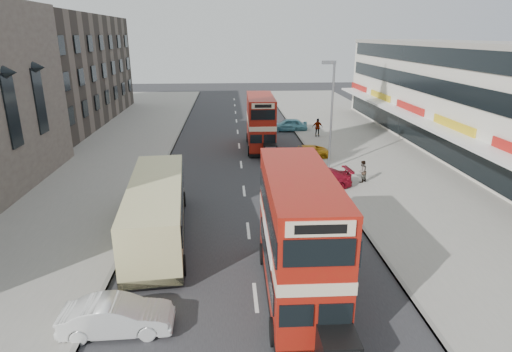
# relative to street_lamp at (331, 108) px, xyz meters

# --- Properties ---
(ground) EXTENTS (160.00, 160.00, 0.00)m
(ground) POSITION_rel_street_lamp_xyz_m (-6.52, -18.00, -4.78)
(ground) COLOR #28282B
(ground) RESTS_ON ground
(road_surface) EXTENTS (12.00, 90.00, 0.01)m
(road_surface) POSITION_rel_street_lamp_xyz_m (-6.52, 2.00, -4.78)
(road_surface) COLOR #28282B
(road_surface) RESTS_ON ground
(pavement_right) EXTENTS (12.00, 90.00, 0.15)m
(pavement_right) POSITION_rel_street_lamp_xyz_m (5.48, 2.00, -4.71)
(pavement_right) COLOR gray
(pavement_right) RESTS_ON ground
(pavement_left) EXTENTS (12.00, 90.00, 0.15)m
(pavement_left) POSITION_rel_street_lamp_xyz_m (-18.52, 2.00, -4.71)
(pavement_left) COLOR gray
(pavement_left) RESTS_ON ground
(kerb_left) EXTENTS (0.20, 90.00, 0.16)m
(kerb_left) POSITION_rel_street_lamp_xyz_m (-12.62, 2.00, -4.71)
(kerb_left) COLOR gray
(kerb_left) RESTS_ON ground
(kerb_right) EXTENTS (0.20, 90.00, 0.16)m
(kerb_right) POSITION_rel_street_lamp_xyz_m (-0.42, 2.00, -4.71)
(kerb_right) COLOR gray
(kerb_right) RESTS_ON ground
(brick_terrace) EXTENTS (14.00, 28.00, 12.00)m
(brick_terrace) POSITION_rel_street_lamp_xyz_m (-28.52, 20.00, 1.22)
(brick_terrace) COLOR #66594C
(brick_terrace) RESTS_ON ground
(commercial_row) EXTENTS (9.90, 46.20, 9.30)m
(commercial_row) POSITION_rel_street_lamp_xyz_m (13.42, 4.00, -0.09)
(commercial_row) COLOR silver
(commercial_row) RESTS_ON ground
(street_lamp) EXTENTS (1.00, 0.20, 8.12)m
(street_lamp) POSITION_rel_street_lamp_xyz_m (0.00, 0.00, 0.00)
(street_lamp) COLOR slate
(street_lamp) RESTS_ON ground
(bus_main) EXTENTS (2.52, 8.85, 4.86)m
(bus_main) POSITION_rel_street_lamp_xyz_m (-4.87, -15.89, -2.22)
(bus_main) COLOR black
(bus_main) RESTS_ON ground
(bus_second) EXTENTS (2.42, 8.35, 4.57)m
(bus_second) POSITION_rel_street_lamp_xyz_m (-4.59, 7.09, -2.38)
(bus_second) COLOR black
(bus_second) RESTS_ON ground
(coach) EXTENTS (3.52, 10.41, 2.71)m
(coach) POSITION_rel_street_lamp_xyz_m (-11.14, -10.39, -3.19)
(coach) COLOR black
(coach) RESTS_ON ground
(car_left_front) EXTENTS (3.85, 1.43, 1.26)m
(car_left_front) POSITION_rel_street_lamp_xyz_m (-11.42, -17.71, -4.16)
(car_left_front) COLOR silver
(car_left_front) RESTS_ON ground
(car_right_a) EXTENTS (4.85, 2.39, 1.36)m
(car_right_a) POSITION_rel_street_lamp_xyz_m (-1.65, -3.87, -4.11)
(car_right_a) COLOR maroon
(car_right_a) RESTS_ON ground
(car_right_b) EXTENTS (4.11, 2.16, 1.10)m
(car_right_b) POSITION_rel_street_lamp_xyz_m (-1.21, 3.39, -4.23)
(car_right_b) COLOR orange
(car_right_b) RESTS_ON ground
(car_right_c) EXTENTS (4.12, 1.95, 1.36)m
(car_right_c) POSITION_rel_street_lamp_xyz_m (-1.06, 14.07, -4.10)
(car_right_c) COLOR #5EAABC
(car_right_c) RESTS_ON ground
(pedestrian_near) EXTENTS (0.69, 0.66, 1.56)m
(pedestrian_near) POSITION_rel_street_lamp_xyz_m (1.66, -3.13, -3.86)
(pedestrian_near) COLOR gray
(pedestrian_near) RESTS_ON pavement_right
(pedestrian_far) EXTENTS (1.06, 0.45, 1.80)m
(pedestrian_far) POSITION_rel_street_lamp_xyz_m (1.40, 10.85, -3.73)
(pedestrian_far) COLOR gray
(pedestrian_far) RESTS_ON pavement_right
(cyclist) EXTENTS (0.83, 1.84, 2.10)m
(cyclist) POSITION_rel_street_lamp_xyz_m (-1.91, -0.98, -4.08)
(cyclist) COLOR gray
(cyclist) RESTS_ON ground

